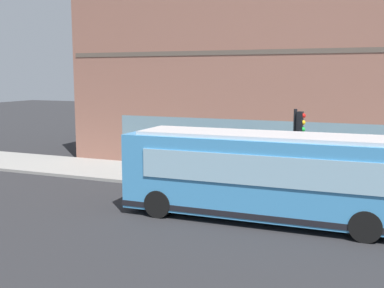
# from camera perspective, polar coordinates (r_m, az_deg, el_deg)

# --- Properties ---
(ground) EXTENTS (120.00, 120.00, 0.00)m
(ground) POSITION_cam_1_polar(r_m,az_deg,el_deg) (18.42, 0.89, -7.73)
(ground) COLOR #262628
(sidewalk_curb) EXTENTS (4.40, 40.00, 0.15)m
(sidewalk_curb) POSITION_cam_1_polar(r_m,az_deg,el_deg) (22.79, 5.35, -4.43)
(sidewalk_curb) COLOR gray
(sidewalk_curb) RESTS_ON ground
(building_corner) EXTENTS (9.70, 21.49, 11.27)m
(building_corner) POSITION_cam_1_polar(r_m,az_deg,el_deg) (29.03, 9.65, 9.26)
(building_corner) COLOR #8C5B4C
(building_corner) RESTS_ON ground
(city_bus_nearside) EXTENTS (2.74, 10.08, 3.07)m
(city_bus_nearside) POSITION_cam_1_polar(r_m,az_deg,el_deg) (16.91, 8.67, -3.85)
(city_bus_nearside) COLOR #3F8CC6
(city_bus_nearside) RESTS_ON ground
(traffic_light_near_corner) EXTENTS (0.32, 0.49, 3.56)m
(traffic_light_near_corner) POSITION_cam_1_polar(r_m,az_deg,el_deg) (19.96, 12.56, 1.03)
(traffic_light_near_corner) COLOR black
(traffic_light_near_corner) RESTS_ON sidewalk_curb
(fire_hydrant) EXTENTS (0.35, 0.35, 0.74)m
(fire_hydrant) POSITION_cam_1_polar(r_m,az_deg,el_deg) (21.25, 10.86, -4.28)
(fire_hydrant) COLOR gold
(fire_hydrant) RESTS_ON sidewalk_curb
(pedestrian_near_hydrant) EXTENTS (0.32, 0.32, 1.79)m
(pedestrian_near_hydrant) POSITION_cam_1_polar(r_m,az_deg,el_deg) (25.46, -6.69, -0.56)
(pedestrian_near_hydrant) COLOR silver
(pedestrian_near_hydrant) RESTS_ON sidewalk_curb
(pedestrian_by_light_pole) EXTENTS (0.32, 0.32, 1.64)m
(pedestrian_by_light_pole) POSITION_cam_1_polar(r_m,az_deg,el_deg) (23.80, 7.48, -1.44)
(pedestrian_by_light_pole) COLOR black
(pedestrian_by_light_pole) RESTS_ON sidewalk_curb
(newspaper_vending_box) EXTENTS (0.44, 0.43, 0.90)m
(newspaper_vending_box) POSITION_cam_1_polar(r_m,az_deg,el_deg) (23.83, 0.34, -2.54)
(newspaper_vending_box) COLOR #263F99
(newspaper_vending_box) RESTS_ON sidewalk_curb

